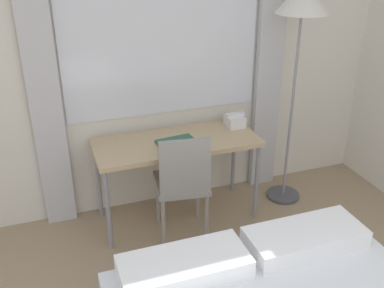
% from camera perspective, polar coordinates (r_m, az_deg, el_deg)
% --- Properties ---
extents(wall_back_with_window, '(4.99, 0.13, 2.70)m').
position_cam_1_polar(wall_back_with_window, '(3.71, -4.20, 11.39)').
color(wall_back_with_window, silver).
rests_on(wall_back_with_window, ground_plane).
extents(desk, '(1.33, 0.55, 0.73)m').
position_cam_1_polar(desk, '(3.64, -1.96, -0.37)').
color(desk, tan).
rests_on(desk, ground_plane).
extents(desk_chair, '(0.45, 0.45, 0.92)m').
position_cam_1_polar(desk_chair, '(3.45, -1.20, -4.60)').
color(desk_chair, gray).
rests_on(desk_chair, ground_plane).
extents(standing_lamp, '(0.42, 0.42, 1.91)m').
position_cam_1_polar(standing_lamp, '(3.73, 13.74, 15.77)').
color(standing_lamp, '#4C4C51').
rests_on(standing_lamp, ground_plane).
extents(telephone, '(0.16, 0.17, 0.12)m').
position_cam_1_polar(telephone, '(3.87, 5.45, 3.01)').
color(telephone, white).
rests_on(telephone, desk).
extents(book, '(0.32, 0.22, 0.02)m').
position_cam_1_polar(book, '(3.55, -1.98, 0.24)').
color(book, '#33664C').
rests_on(book, desk).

